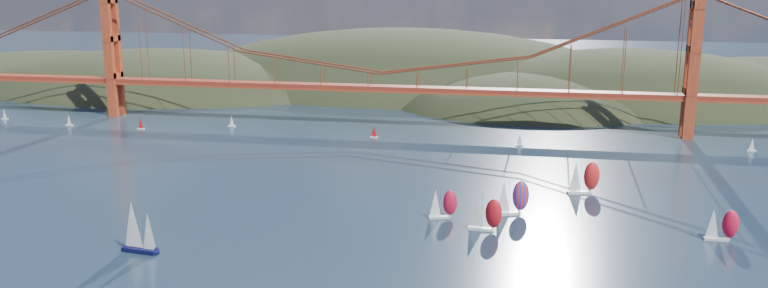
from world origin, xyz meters
TOP-DOWN VIEW (x-y plane):
  - headlands at (44.95, 278.29)m, footprint 725.00×225.00m
  - bridge at (-1.75, 180.00)m, footprint 552.00×12.00m
  - sloop_navy at (-27.31, 28.76)m, footprint 8.93×5.39m
  - racer_0 at (38.37, 65.77)m, footprint 7.64×4.52m
  - racer_1 at (49.69, 58.42)m, footprint 8.32×3.58m
  - racer_2 at (105.53, 61.74)m, footprint 7.63×3.09m
  - racer_3 at (75.76, 95.40)m, footprint 9.52×5.71m
  - racer_rwb at (55.98, 72.21)m, footprint 9.30×5.88m
  - distant_boat_0 at (-162.81, 161.78)m, footprint 3.00×2.00m
  - distant_boat_1 at (-127.44, 154.92)m, footprint 3.00×2.00m
  - distant_boat_2 at (-94.63, 153.97)m, footprint 3.00×2.00m
  - distant_boat_3 at (-60.37, 165.96)m, footprint 3.00×2.00m
  - distant_boat_4 at (138.52, 160.04)m, footprint 3.00×2.00m
  - distant_boat_8 at (57.02, 153.30)m, footprint 3.00×2.00m
  - distant_boat_9 at (1.58, 156.54)m, footprint 3.00×2.00m

SIDE VIEW (x-z plane):
  - headlands at x=44.95m, z-range -60.46..35.54m
  - distant_boat_0 at x=-162.81m, z-range 0.06..4.76m
  - distant_boat_1 at x=-127.44m, z-range 0.06..4.76m
  - distant_boat_2 at x=-94.63m, z-range 0.06..4.76m
  - distant_boat_3 at x=-60.37m, z-range 0.06..4.76m
  - distant_boat_4 at x=138.52m, z-range 0.06..4.76m
  - distant_boat_8 at x=57.02m, z-range 0.06..4.76m
  - distant_boat_9 at x=1.58m, z-range 0.06..4.76m
  - racer_0 at x=38.37m, z-range -0.24..8.33m
  - racer_2 at x=105.53m, z-range -0.24..8.56m
  - racer_1 at x=49.69m, z-range -0.26..9.19m
  - racer_rwb at x=55.98m, z-range -0.29..10.11m
  - racer_3 at x=75.76m, z-range -0.29..10.37m
  - sloop_navy at x=-27.31m, z-range -0.79..12.71m
  - bridge at x=-1.75m, z-range 4.73..59.73m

